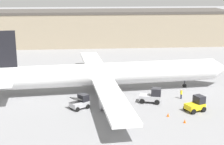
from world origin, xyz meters
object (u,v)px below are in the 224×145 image
ground_crew_worker (181,94)px  safety_cone_near (168,115)px  airplane (106,74)px  safety_cone_far (185,121)px  belt_loader_truck (80,102)px  pushback_tug (196,104)px  baggage_tug (152,96)px

ground_crew_worker → safety_cone_near: size_ratio=2.92×
airplane → safety_cone_far: (9.84, -14.52, -2.91)m
safety_cone_near → belt_loader_truck: bearing=160.7°
pushback_tug → safety_cone_far: (-2.94, -4.25, -0.79)m
ground_crew_worker → safety_cone_near: (-3.99, -7.43, -0.58)m
baggage_tug → pushback_tug: (5.87, -4.11, -0.06)m
ground_crew_worker → pushback_tug: 5.64m
belt_loader_truck → safety_cone_near: size_ratio=5.92×
pushback_tug → safety_cone_near: 5.09m
ground_crew_worker → baggage_tug: baggage_tug is taller
baggage_tug → safety_cone_far: baggage_tug is taller
belt_loader_truck → safety_cone_near: 13.32m
baggage_tug → safety_cone_far: bearing=-54.3°
safety_cone_near → safety_cone_far: (1.75, -2.41, 0.00)m
baggage_tug → belt_loader_truck: bearing=-155.8°
safety_cone_near → safety_cone_far: size_ratio=1.00×
ground_crew_worker → belt_loader_truck: size_ratio=0.49×
airplane → safety_cone_near: size_ratio=81.40×
belt_loader_truck → pushback_tug: size_ratio=0.98×
airplane → safety_cone_far: size_ratio=81.40×
safety_cone_far → ground_crew_worker: bearing=77.1°
baggage_tug → safety_cone_far: 8.89m
airplane → baggage_tug: airplane is taller
pushback_tug → belt_loader_truck: bearing=148.8°
belt_loader_truck → safety_cone_near: belt_loader_truck is taller
airplane → ground_crew_worker: 13.17m
ground_crew_worker → belt_loader_truck: bearing=-108.5°
belt_loader_truck → safety_cone_far: (14.30, -6.80, -0.73)m
belt_loader_truck → ground_crew_worker: bearing=-25.5°
belt_loader_truck → pushback_tug: bearing=-44.4°
airplane → safety_cone_far: airplane is taller
ground_crew_worker → safety_cone_near: bearing=-57.1°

